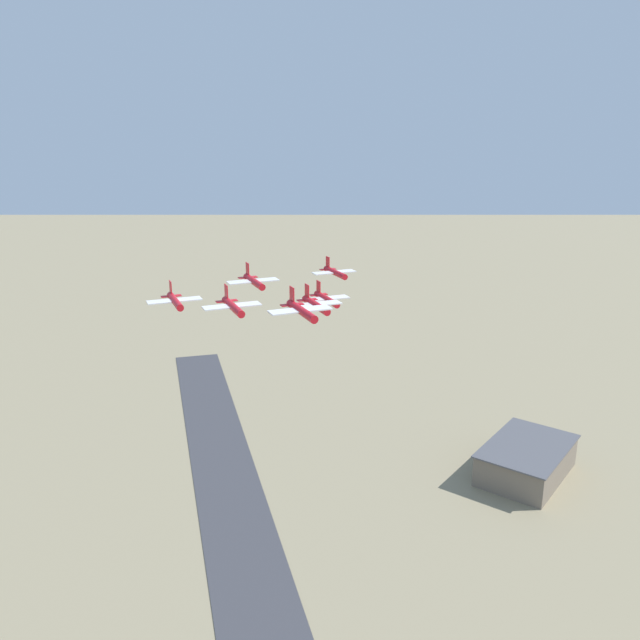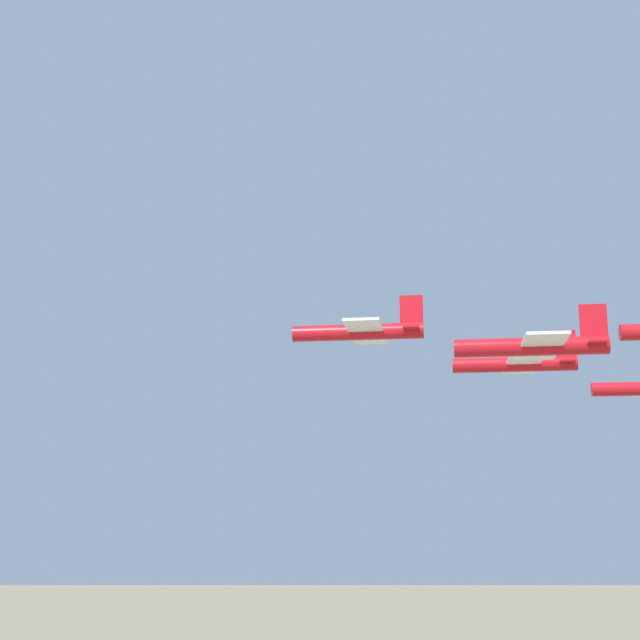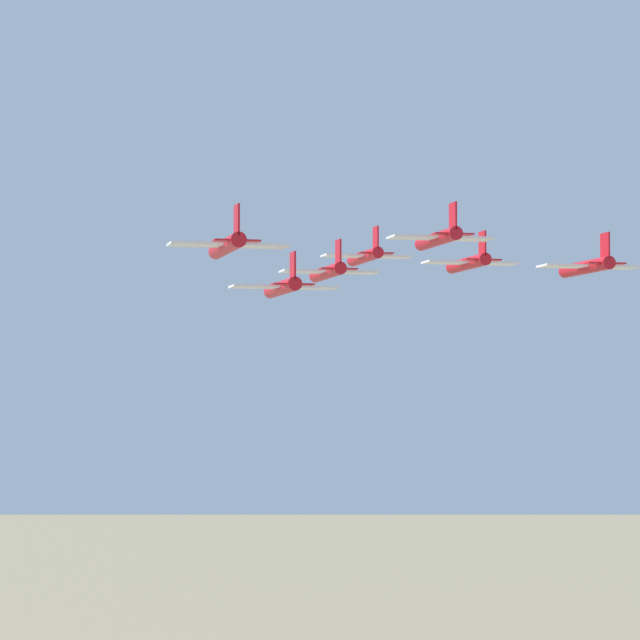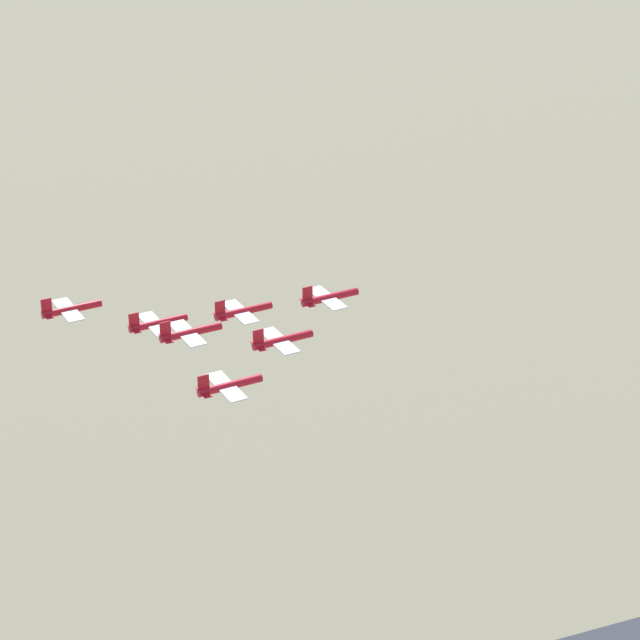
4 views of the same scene
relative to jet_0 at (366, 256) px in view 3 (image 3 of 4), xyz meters
name	(u,v)px [view 3 (image 3 of 4)]	position (x,y,z in m)	size (l,w,h in m)	color
jet_0	(366,256)	(0.00, 0.00, 0.00)	(8.75, 8.93, 3.13)	red
jet_1	(329,272)	(-11.44, -6.40, -2.57)	(8.75, 8.93, 3.13)	red
jet_2	(469,263)	(0.04, -13.11, -1.49)	(8.75, 8.93, 3.13)	red
jet_3	(283,287)	(-22.87, -12.80, -4.86)	(8.75, 8.93, 3.13)	red
jet_4	(439,238)	(-11.40, -19.51, -0.54)	(8.75, 8.93, 3.13)	red
jet_5	(588,266)	(0.08, -26.21, -2.64)	(8.75, 8.93, 3.13)	red
jet_6	(228,245)	(-34.31, -19.20, -2.73)	(8.75, 8.93, 3.13)	red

